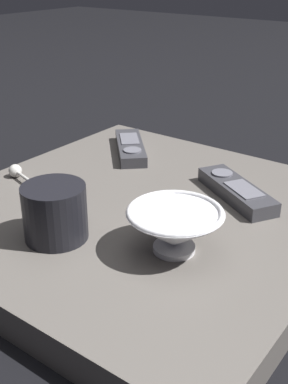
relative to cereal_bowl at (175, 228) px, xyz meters
name	(u,v)px	position (x,y,z in m)	size (l,w,h in m)	color
ground_plane	(143,231)	(0.09, 0.12, -0.09)	(6.00, 6.00, 0.00)	black
table	(143,218)	(0.09, 0.12, -0.06)	(0.61, 0.61, 0.05)	#5B5651
cereal_bowl	(175,228)	(0.00, 0.00, 0.00)	(0.13, 0.13, 0.06)	silver
coffee_mug	(55,212)	(-0.07, 0.16, 0.00)	(0.09, 0.09, 0.08)	black
teaspoon	(18,173)	(0.03, 0.36, -0.02)	(0.04, 0.12, 0.02)	silver
tv_remote_near	(236,191)	(0.20, 0.01, -0.02)	(0.13, 0.18, 0.03)	#38383D
tv_remote_far	(130,147)	(0.26, 0.28, -0.02)	(0.16, 0.16, 0.02)	#38383D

